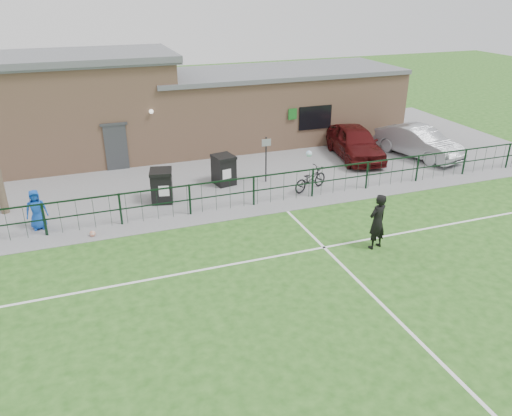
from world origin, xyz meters
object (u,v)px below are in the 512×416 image
object	(u,v)px
wheelie_bin_left	(162,187)
ball_ground	(93,234)
spectator_child	(36,210)
bicycle_e	(310,179)
sign_post	(266,160)
car_maroon	(355,142)
wheelie_bin_right	(224,171)
car_silver	(419,142)

from	to	relation	value
wheelie_bin_left	ball_ground	distance (m)	3.57
wheelie_bin_left	spectator_child	xyz separation A→B (m)	(-4.50, -0.92, 0.11)
ball_ground	bicycle_e	bearing A→B (deg)	8.23
bicycle_e	ball_ground	xyz separation A→B (m)	(-8.76, -1.27, -0.39)
wheelie_bin_left	bicycle_e	distance (m)	6.05
sign_post	bicycle_e	bearing A→B (deg)	-47.07
bicycle_e	spectator_child	xyz separation A→B (m)	(-10.48, -0.03, 0.24)
bicycle_e	car_maroon	bearing A→B (deg)	-74.42
wheelie_bin_right	bicycle_e	xyz separation A→B (m)	(3.17, -1.88, -0.12)
wheelie_bin_left	wheelie_bin_right	bearing A→B (deg)	31.61
sign_post	car_silver	xyz separation A→B (m)	(8.32, 0.68, -0.26)
bicycle_e	ball_ground	bearing A→B (deg)	75.47
wheelie_bin_left	car_maroon	distance (m)	10.09
wheelie_bin_left	bicycle_e	xyz separation A→B (m)	(5.98, -0.90, -0.13)
car_silver	ball_ground	size ratio (longest dim) A/B	21.49
car_maroon	spectator_child	xyz separation A→B (m)	(-14.35, -3.09, -0.07)
bicycle_e	ball_ground	distance (m)	8.86
wheelie_bin_left	ball_ground	world-z (taller)	wheelie_bin_left
car_silver	ball_ground	distance (m)	16.07
spectator_child	ball_ground	distance (m)	2.21
bicycle_e	spectator_child	world-z (taller)	spectator_child
wheelie_bin_left	car_maroon	world-z (taller)	car_maroon
wheelie_bin_right	bicycle_e	bearing A→B (deg)	-41.48
sign_post	bicycle_e	world-z (taller)	sign_post
spectator_child	ball_ground	world-z (taller)	spectator_child
sign_post	car_maroon	world-z (taller)	sign_post
car_maroon	car_silver	size ratio (longest dim) A/B	1.03
wheelie_bin_left	car_maroon	size ratio (longest dim) A/B	0.26
car_silver	bicycle_e	world-z (taller)	car_silver
wheelie_bin_left	ball_ground	size ratio (longest dim) A/B	5.79
sign_post	car_silver	world-z (taller)	sign_post
sign_post	ball_ground	world-z (taller)	sign_post
wheelie_bin_right	spectator_child	world-z (taller)	spectator_child
wheelie_bin_right	car_silver	distance (m)	10.10
wheelie_bin_right	ball_ground	xyz separation A→B (m)	(-5.60, -3.15, -0.51)
spectator_child	ball_ground	xyz separation A→B (m)	(1.71, -1.24, -0.64)
wheelie_bin_right	bicycle_e	distance (m)	3.68
wheelie_bin_left	sign_post	bearing A→B (deg)	19.82
sign_post	car_maroon	size ratio (longest dim) A/B	0.43
wheelie_bin_right	ball_ground	world-z (taller)	wheelie_bin_right
wheelie_bin_right	car_silver	xyz separation A→B (m)	(10.09, 0.29, 0.15)
wheelie_bin_right	car_maroon	size ratio (longest dim) A/B	0.26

